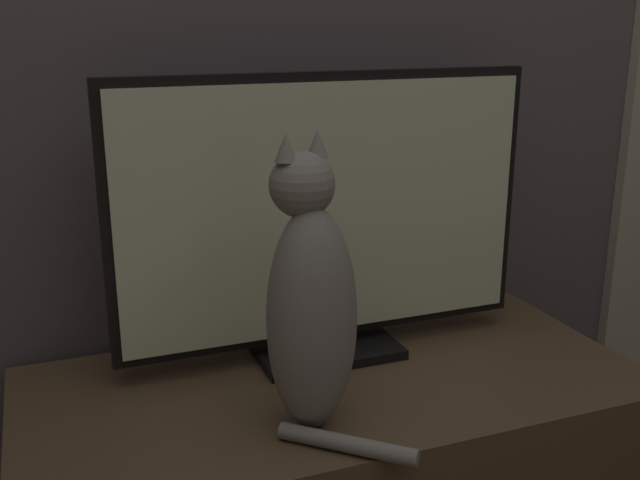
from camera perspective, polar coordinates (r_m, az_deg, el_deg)
tv at (r=1.47m, az=0.47°, el=1.59°), size 0.85×0.17×0.57m
cat at (r=1.22m, az=-0.77°, el=-5.05°), size 0.21×0.28×0.50m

